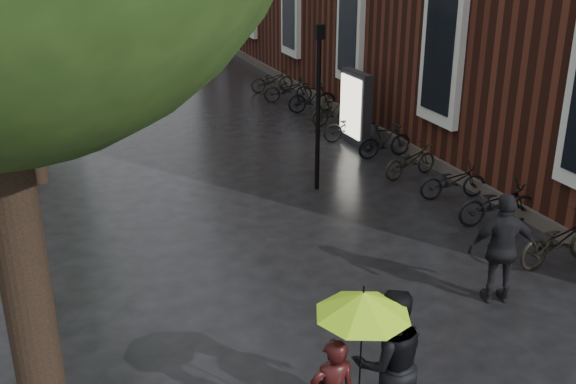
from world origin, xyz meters
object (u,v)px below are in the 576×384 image
person_black (389,362)px  ad_lightbox (355,108)px  lamp_post (318,92)px  parked_bicycles (371,135)px  pedestrian_walking (503,249)px

person_black → ad_lightbox: 11.65m
lamp_post → person_black: bearing=-107.2°
ad_lightbox → lamp_post: 3.96m
person_black → parked_bicycles: bearing=-106.7°
person_black → lamp_post: lamp_post is taller
pedestrian_walking → lamp_post: size_ratio=0.50×
ad_lightbox → lamp_post: (-2.39, -2.90, 1.26)m
person_black → parked_bicycles: (4.91, 9.86, -0.50)m
parked_bicycles → lamp_post: 3.78m
pedestrian_walking → ad_lightbox: ad_lightbox is taller
pedestrian_walking → parked_bicycles: bearing=-84.2°
person_black → parked_bicycles: 11.02m
ad_lightbox → lamp_post: bearing=-131.5°
pedestrian_walking → lamp_post: bearing=-64.0°
ad_lightbox → lamp_post: lamp_post is taller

